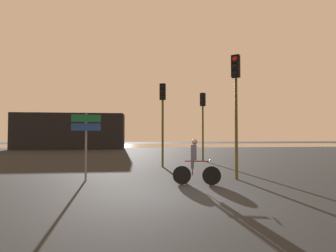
# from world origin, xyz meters

# --- Properties ---
(ground_plane) EXTENTS (120.00, 120.00, 0.00)m
(ground_plane) POSITION_xyz_m (0.00, 0.00, 0.00)
(ground_plane) COLOR black
(water_strip) EXTENTS (80.00, 16.00, 0.01)m
(water_strip) POSITION_xyz_m (0.00, 36.84, 0.00)
(water_strip) COLOR gray
(water_strip) RESTS_ON ground
(distant_building) EXTENTS (13.31, 4.00, 4.46)m
(distant_building) POSITION_xyz_m (-9.54, 26.84, 2.23)
(distant_building) COLOR black
(distant_building) RESTS_ON ground
(traffic_light_far_right) EXTENTS (0.40, 0.42, 4.65)m
(traffic_light_far_right) POSITION_xyz_m (3.44, 9.83, 3.22)
(traffic_light_far_right) COLOR #4C4719
(traffic_light_far_right) RESTS_ON ground
(traffic_light_center) EXTENTS (0.37, 0.39, 4.62)m
(traffic_light_center) POSITION_xyz_m (0.40, 6.77, 3.20)
(traffic_light_center) COLOR #4C4719
(traffic_light_center) RESTS_ON ground
(traffic_light_near_right) EXTENTS (0.40, 0.42, 4.98)m
(traffic_light_near_right) POSITION_xyz_m (2.96, 2.42, 3.43)
(traffic_light_near_right) COLOR #4C4719
(traffic_light_near_right) RESTS_ON ground
(direction_sign_post) EXTENTS (1.10, 0.18, 2.60)m
(direction_sign_post) POSITION_xyz_m (-2.94, 2.74, 1.79)
(direction_sign_post) COLOR slate
(direction_sign_post) RESTS_ON ground
(cyclist) EXTENTS (1.68, 0.54, 1.62)m
(cyclist) POSITION_xyz_m (1.07, 1.50, 0.82)
(cyclist) COLOR black
(cyclist) RESTS_ON ground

